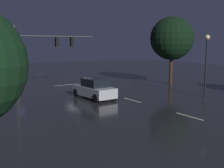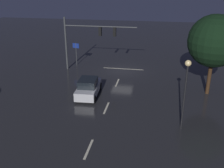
# 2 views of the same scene
# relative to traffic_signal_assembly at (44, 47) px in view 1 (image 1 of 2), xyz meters

# --- Properties ---
(ground_plane) EXTENTS (80.00, 80.00, 0.00)m
(ground_plane) POSITION_rel_traffic_signal_assembly_xyz_m (-3.99, -0.44, -4.23)
(ground_plane) COLOR #232326
(traffic_signal_assembly) EXTENTS (8.52, 0.47, 6.31)m
(traffic_signal_assembly) POSITION_rel_traffic_signal_assembly_xyz_m (0.00, 0.00, 0.00)
(traffic_signal_assembly) COLOR #383A3D
(traffic_signal_assembly) RESTS_ON ground_plane
(lane_dash_far) EXTENTS (0.16, 2.20, 0.01)m
(lane_dash_far) POSITION_rel_traffic_signal_assembly_xyz_m (-3.99, 3.56, -4.23)
(lane_dash_far) COLOR beige
(lane_dash_far) RESTS_ON ground_plane
(lane_dash_mid) EXTENTS (0.16, 2.20, 0.01)m
(lane_dash_mid) POSITION_rel_traffic_signal_assembly_xyz_m (-3.99, 9.56, -4.23)
(lane_dash_mid) COLOR beige
(lane_dash_mid) RESTS_ON ground_plane
(lane_dash_near) EXTENTS (0.16, 2.20, 0.01)m
(lane_dash_near) POSITION_rel_traffic_signal_assembly_xyz_m (-3.99, 15.56, -4.23)
(lane_dash_near) COLOR beige
(lane_dash_near) RESTS_ON ground_plane
(stop_bar) EXTENTS (5.00, 0.16, 0.01)m
(stop_bar) POSITION_rel_traffic_signal_assembly_xyz_m (-3.99, -1.19, -4.23)
(stop_bar) COLOR beige
(stop_bar) RESTS_ON ground_plane
(car_approaching) EXTENTS (2.11, 4.45, 1.70)m
(car_approaching) POSITION_rel_traffic_signal_assembly_xyz_m (-1.79, 7.21, -3.43)
(car_approaching) COLOR #B7B7BC
(car_approaching) RESTS_ON ground_plane
(street_lamp_left_kerb) EXTENTS (0.44, 0.44, 5.32)m
(street_lamp_left_kerb) POSITION_rel_traffic_signal_assembly_xyz_m (-10.15, 11.80, -0.53)
(street_lamp_left_kerb) COLOR black
(street_lamp_left_kerb) RESTS_ON ground_plane
(route_sign) EXTENTS (0.89, 0.27, 2.88)m
(route_sign) POSITION_rel_traffic_signal_assembly_xyz_m (2.15, -1.72, -2.15)
(route_sign) COLOR #383A3D
(route_sign) RESTS_ON ground_plane
(tree_left_far) EXTENTS (4.82, 4.82, 7.58)m
(tree_left_far) POSITION_rel_traffic_signal_assembly_xyz_m (-13.06, 4.77, 0.93)
(tree_left_far) COLOR #382314
(tree_left_far) RESTS_ON ground_plane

